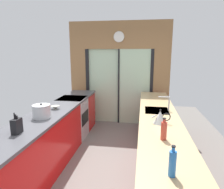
% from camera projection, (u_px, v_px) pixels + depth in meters
% --- Properties ---
extents(ground_plane, '(5.04, 7.60, 0.02)m').
position_uv_depth(ground_plane, '(107.00, 154.00, 3.85)').
color(ground_plane, slate).
extents(back_wall_unit, '(2.64, 0.12, 2.70)m').
position_uv_depth(back_wall_unit, '(119.00, 67.00, 5.28)').
color(back_wall_unit, olive).
rests_on(back_wall_unit, ground_plane).
extents(left_counter_run, '(0.62, 3.80, 0.92)m').
position_uv_depth(left_counter_run, '(50.00, 138.00, 3.44)').
color(left_counter_run, red).
rests_on(left_counter_run, ground_plane).
extents(right_counter_run, '(0.62, 3.80, 0.92)m').
position_uv_depth(right_counter_run, '(158.00, 141.00, 3.33)').
color(right_counter_run, red).
rests_on(right_counter_run, ground_plane).
extents(sink_faucet, '(0.19, 0.02, 0.25)m').
position_uv_depth(sink_faucet, '(167.00, 101.00, 3.42)').
color(sink_faucet, '#B7BABC').
rests_on(sink_faucet, right_counter_run).
extents(oven_range, '(0.60, 0.60, 0.92)m').
position_uv_depth(oven_range, '(73.00, 118.00, 4.52)').
color(oven_range, '#B7BABC').
rests_on(oven_range, ground_plane).
extents(mixing_bowl, '(0.16, 0.16, 0.06)m').
position_uv_depth(mixing_bowl, '(55.00, 107.00, 3.55)').
color(mixing_bowl, gray).
rests_on(mixing_bowl, left_counter_run).
extents(knife_block, '(0.08, 0.14, 0.26)m').
position_uv_depth(knife_block, '(17.00, 126.00, 2.47)').
color(knife_block, black).
rests_on(knife_block, left_counter_run).
extents(stock_pot, '(0.27, 0.27, 0.23)m').
position_uv_depth(stock_pot, '(42.00, 111.00, 3.07)').
color(stock_pot, '#B7BABC').
rests_on(stock_pot, left_counter_run).
extents(kettle, '(0.27, 0.18, 0.21)m').
position_uv_depth(kettle, '(160.00, 117.00, 2.81)').
color(kettle, '#B7BABC').
rests_on(kettle, right_counter_run).
extents(soap_bottle_near, '(0.06, 0.06, 0.27)m').
position_uv_depth(soap_bottle_near, '(172.00, 163.00, 1.60)').
color(soap_bottle_near, '#286BB7').
rests_on(soap_bottle_near, right_counter_run).
extents(soap_bottle_far, '(0.07, 0.07, 0.26)m').
position_uv_depth(soap_bottle_far, '(164.00, 130.00, 2.28)').
color(soap_bottle_far, '#B23D2D').
rests_on(soap_bottle_far, right_counter_run).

